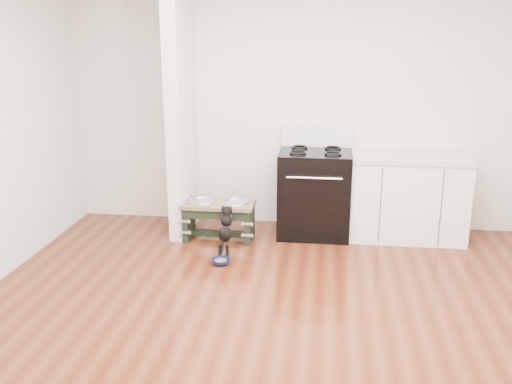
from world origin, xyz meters
TOP-DOWN VIEW (x-y plane):
  - ground at (0.00, 0.00)m, footprint 5.00×5.00m
  - room_shell at (0.00, 0.00)m, footprint 5.00×5.00m
  - partition_wall at (-1.18, 2.10)m, footprint 0.15×0.80m
  - oven_range at (0.25, 2.16)m, footprint 0.76×0.69m
  - cabinet_run at (1.23, 2.18)m, footprint 1.24×0.64m
  - dog_feeder at (-0.74, 1.85)m, footprint 0.75×0.40m
  - puppy at (-0.61, 1.50)m, footprint 0.13×0.39m
  - floor_bowl at (-0.60, 1.18)m, footprint 0.19×0.19m

SIDE VIEW (x-z plane):
  - ground at x=0.00m, z-range 0.00..0.00m
  - floor_bowl at x=-0.60m, z-range 0.00..0.06m
  - puppy at x=-0.61m, z-range 0.02..0.48m
  - dog_feeder at x=-0.74m, z-range 0.08..0.51m
  - cabinet_run at x=1.23m, z-range 0.00..0.91m
  - oven_range at x=0.25m, z-range -0.09..1.05m
  - partition_wall at x=-1.18m, z-range 0.00..2.70m
  - room_shell at x=0.00m, z-range -0.88..4.12m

